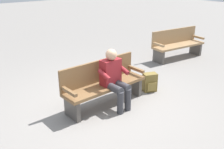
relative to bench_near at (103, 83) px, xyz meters
name	(u,v)px	position (x,y,z in m)	size (l,w,h in m)	color
ground_plane	(106,104)	(0.00, 0.07, -0.46)	(40.00, 40.00, 0.00)	gray
bench_near	(103,83)	(0.00, 0.00, 0.00)	(1.82, 0.55, 0.90)	brown
person_seated	(114,77)	(-0.10, 0.23, 0.17)	(0.58, 0.58, 1.18)	maroon
backpack	(150,82)	(-1.18, 0.18, -0.25)	(0.35, 0.31, 0.42)	brown
bench_far	(177,44)	(-3.62, -0.99, 0.00)	(1.84, 0.69, 0.90)	#9E7A51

